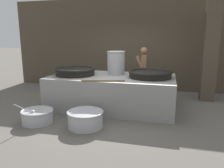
# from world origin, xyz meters

# --- Properties ---
(ground_plane) EXTENTS (60.00, 60.00, 0.00)m
(ground_plane) POSITION_xyz_m (0.00, 0.00, 0.00)
(ground_plane) COLOR #666059
(back_wall) EXTENTS (9.26, 0.24, 3.37)m
(back_wall) POSITION_xyz_m (0.00, 2.53, 1.68)
(back_wall) COLOR #4C4233
(back_wall) RESTS_ON ground_plane
(support_pillar) EXTENTS (0.42, 0.42, 3.37)m
(support_pillar) POSITION_xyz_m (2.70, 1.47, 1.68)
(support_pillar) COLOR #4C4233
(support_pillar) RESTS_ON ground_plane
(hearth_platform) EXTENTS (3.38, 1.77, 0.90)m
(hearth_platform) POSITION_xyz_m (0.00, 0.00, 0.45)
(hearth_platform) COLOR gray
(hearth_platform) RESTS_ON ground_plane
(giant_wok_near) EXTENTS (1.13, 1.13, 0.21)m
(giant_wok_near) POSITION_xyz_m (-1.05, -0.09, 1.01)
(giant_wok_near) COLOR black
(giant_wok_near) RESTS_ON hearth_platform
(giant_wok_far) EXTENTS (1.15, 1.15, 0.19)m
(giant_wok_far) POSITION_xyz_m (1.03, 0.04, 1.00)
(giant_wok_far) COLOR black
(giant_wok_far) RESTS_ON hearth_platform
(stock_pot) EXTENTS (0.53, 0.53, 0.66)m
(stock_pot) POSITION_xyz_m (0.04, 0.30, 1.24)
(stock_pot) COLOR #9E9EA3
(stock_pot) RESTS_ON hearth_platform
(stirring_paddle) EXTENTS (1.03, 0.32, 0.04)m
(stirring_paddle) POSITION_xyz_m (0.04, -0.77, 0.92)
(stirring_paddle) COLOR brown
(stirring_paddle) RESTS_ON hearth_platform
(cook) EXTENTS (0.41, 0.62, 1.64)m
(cook) POSITION_xyz_m (0.71, 1.29, 0.89)
(cook) COLOR brown
(cook) RESTS_ON ground_plane
(prep_bowl_vegetables) EXTENTS (0.73, 0.93, 0.61)m
(prep_bowl_vegetables) POSITION_xyz_m (-1.38, -1.54, 0.17)
(prep_bowl_vegetables) COLOR #B7B7BC
(prep_bowl_vegetables) RESTS_ON ground_plane
(prep_bowl_meat) EXTENTS (0.81, 0.81, 0.36)m
(prep_bowl_meat) POSITION_xyz_m (-0.22, -1.49, 0.20)
(prep_bowl_meat) COLOR #B7B7BC
(prep_bowl_meat) RESTS_ON ground_plane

